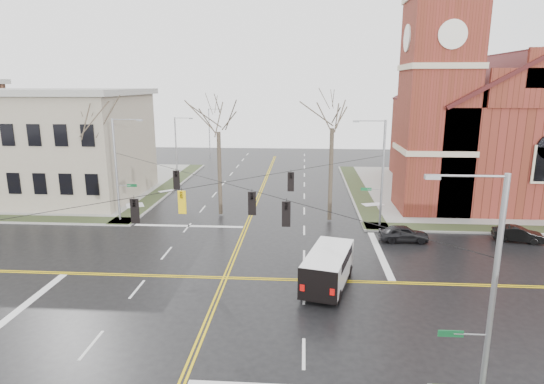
# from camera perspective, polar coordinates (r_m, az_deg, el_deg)

# --- Properties ---
(ground) EXTENTS (120.00, 120.00, 0.00)m
(ground) POSITION_cam_1_polar(r_m,az_deg,el_deg) (29.49, -5.90, -10.66)
(ground) COLOR black
(ground) RESTS_ON ground
(sidewalks) EXTENTS (80.00, 80.00, 0.17)m
(sidewalks) POSITION_cam_1_polar(r_m,az_deg,el_deg) (29.46, -5.90, -10.52)
(sidewalks) COLOR gray
(sidewalks) RESTS_ON ground
(road_markings) EXTENTS (100.00, 100.00, 0.01)m
(road_markings) POSITION_cam_1_polar(r_m,az_deg,el_deg) (29.49, -5.90, -10.65)
(road_markings) COLOR gold
(road_markings) RESTS_ON ground
(church) EXTENTS (24.28, 27.48, 27.50)m
(church) POSITION_cam_1_polar(r_m,az_deg,el_deg) (55.14, 25.47, 8.42)
(church) COLOR maroon
(church) RESTS_ON ground
(civic_building_a) EXTENTS (18.00, 14.00, 11.00)m
(civic_building_a) POSITION_cam_1_polar(r_m,az_deg,el_deg) (54.09, -25.89, 5.16)
(civic_building_a) COLOR gray
(civic_building_a) RESTS_ON ground
(signal_pole_ne) EXTENTS (2.75, 0.22, 9.00)m
(signal_pole_ne) POSITION_cam_1_polar(r_m,az_deg,el_deg) (39.20, 13.47, 2.68)
(signal_pole_ne) COLOR gray
(signal_pole_ne) RESTS_ON ground
(signal_pole_nw) EXTENTS (2.75, 0.22, 9.00)m
(signal_pole_nw) POSITION_cam_1_polar(r_m,az_deg,el_deg) (41.90, -18.77, 3.01)
(signal_pole_nw) COLOR gray
(signal_pole_nw) RESTS_ON ground
(signal_pole_se) EXTENTS (2.75, 0.22, 9.00)m
(signal_pole_se) POSITION_cam_1_polar(r_m,az_deg,el_deg) (17.80, 25.49, -11.27)
(signal_pole_se) COLOR gray
(signal_pole_se) RESTS_ON ground
(span_wires) EXTENTS (23.02, 23.02, 0.03)m
(span_wires) POSITION_cam_1_polar(r_m,az_deg,el_deg) (27.56, -6.20, 1.20)
(span_wires) COLOR black
(span_wires) RESTS_ON ground
(traffic_signals) EXTENTS (8.21, 8.26, 1.30)m
(traffic_signals) POSITION_cam_1_polar(r_m,az_deg,el_deg) (27.09, -6.41, -0.65)
(traffic_signals) COLOR black
(traffic_signals) RESTS_ON ground
(streetlight_north_a) EXTENTS (2.30, 0.20, 8.00)m
(streetlight_north_a) POSITION_cam_1_polar(r_m,az_deg,el_deg) (57.17, -11.81, 5.55)
(streetlight_north_a) COLOR gray
(streetlight_north_a) RESTS_ON ground
(streetlight_north_b) EXTENTS (2.30, 0.20, 8.00)m
(streetlight_north_b) POSITION_cam_1_polar(r_m,az_deg,el_deg) (76.48, -7.77, 7.62)
(streetlight_north_b) COLOR gray
(streetlight_north_b) RESTS_ON ground
(cargo_van) EXTENTS (3.60, 6.12, 2.19)m
(cargo_van) POSITION_cam_1_polar(r_m,az_deg,el_deg) (28.11, 7.14, -9.07)
(cargo_van) COLOR white
(cargo_van) RESTS_ON ground
(parked_car_a) EXTENTS (3.85, 1.62, 1.30)m
(parked_car_a) POSITION_cam_1_polar(r_m,az_deg,el_deg) (36.97, 16.17, -5.02)
(parked_car_a) COLOR black
(parked_car_a) RESTS_ON ground
(parked_car_b) EXTENTS (3.86, 2.08, 1.21)m
(parked_car_b) POSITION_cam_1_polar(r_m,az_deg,el_deg) (40.35, 28.46, -4.67)
(parked_car_b) COLOR black
(parked_car_b) RESTS_ON ground
(tree_nw_far) EXTENTS (4.00, 4.00, 11.20)m
(tree_nw_far) POSITION_cam_1_polar(r_m,az_deg,el_deg) (44.44, -21.77, 7.44)
(tree_nw_far) COLOR #392F24
(tree_nw_far) RESTS_ON ground
(tree_nw_near) EXTENTS (4.00, 4.00, 11.47)m
(tree_nw_near) POSITION_cam_1_polar(r_m,az_deg,el_deg) (41.38, -6.75, 8.19)
(tree_nw_near) COLOR #392F24
(tree_nw_near) RESTS_ON ground
(tree_ne) EXTENTS (4.00, 4.00, 12.23)m
(tree_ne) POSITION_cam_1_polar(r_m,az_deg,el_deg) (39.53, 7.58, 8.72)
(tree_ne) COLOR #392F24
(tree_ne) RESTS_ON ground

